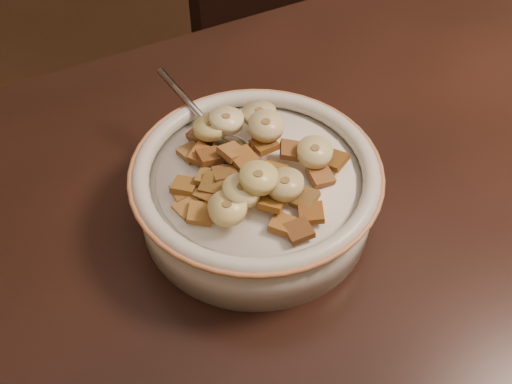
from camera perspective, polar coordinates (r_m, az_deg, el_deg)
chair at (r=1.22m, az=6.17°, el=13.04°), size 0.47×0.47×0.93m
cereal_bowl at (r=0.52m, az=0.00°, el=-0.34°), size 0.21×0.21×0.05m
milk at (r=0.50m, az=0.00°, el=1.58°), size 0.18×0.18×0.00m
spoon at (r=0.52m, az=-2.33°, el=4.07°), size 0.05×0.06×0.01m
cereal_square_0 at (r=0.46m, az=2.75°, el=-3.27°), size 0.03×0.03×0.01m
cereal_square_1 at (r=0.48m, az=1.80°, el=1.92°), size 0.03×0.03×0.01m
cereal_square_2 at (r=0.50m, az=0.84°, el=4.74°), size 0.02×0.02×0.01m
cereal_square_3 at (r=0.45m, az=4.30°, el=-3.87°), size 0.02×0.02×0.01m
cereal_square_4 at (r=0.51m, az=7.83°, el=3.18°), size 0.03×0.03×0.01m
cereal_square_5 at (r=0.47m, az=-4.67°, el=0.03°), size 0.03×0.03×0.01m
cereal_square_6 at (r=0.49m, az=6.49°, el=1.63°), size 0.02×0.02×0.01m
cereal_square_7 at (r=0.50m, az=0.77°, el=5.21°), size 0.03×0.03×0.01m
cereal_square_8 at (r=0.51m, az=-5.37°, el=3.69°), size 0.03×0.03×0.01m
cereal_square_9 at (r=0.49m, az=-2.36°, el=4.01°), size 0.02×0.02×0.01m
cereal_square_10 at (r=0.50m, az=-4.66°, el=3.59°), size 0.02×0.02×0.01m
cereal_square_11 at (r=0.48m, az=-3.10°, el=1.80°), size 0.02×0.03×0.01m
cereal_square_12 at (r=0.47m, az=4.87°, el=-0.63°), size 0.03×0.03×0.01m
cereal_square_13 at (r=0.47m, az=-6.88°, el=-1.44°), size 0.02×0.02×0.01m
cereal_square_14 at (r=0.46m, az=1.61°, el=-0.93°), size 0.03×0.03×0.01m
cereal_square_15 at (r=0.50m, az=3.58°, el=4.19°), size 0.03×0.03×0.01m
cereal_square_16 at (r=0.48m, az=-7.19°, el=0.08°), size 0.02×0.02×0.01m
cereal_square_17 at (r=0.53m, az=1.09°, el=5.97°), size 0.03×0.03×0.01m
cereal_square_18 at (r=0.48m, az=-4.73°, el=1.41°), size 0.03×0.03×0.01m
cereal_square_19 at (r=0.54m, az=-5.55°, el=5.93°), size 0.03×0.03×0.01m
cereal_square_20 at (r=0.46m, az=5.54°, el=-2.12°), size 0.03×0.03×0.01m
cereal_square_21 at (r=0.48m, az=-1.24°, el=3.38°), size 0.02×0.02×0.01m
cereal_square_22 at (r=0.52m, az=-6.50°, el=3.96°), size 0.02×0.02×0.01m
cereal_square_23 at (r=0.47m, az=-4.26°, el=0.84°), size 0.03×0.03×0.01m
cereal_square_24 at (r=0.46m, az=-5.58°, el=-2.14°), size 0.03×0.03×0.01m
cereal_square_25 at (r=0.48m, az=-7.15°, el=0.63°), size 0.03×0.03×0.01m
cereal_square_26 at (r=0.53m, az=-5.40°, el=5.76°), size 0.03×0.03×0.01m
banana_slice_0 at (r=0.46m, az=2.92°, el=0.78°), size 0.04×0.04×0.01m
banana_slice_1 at (r=0.53m, az=0.32°, el=7.83°), size 0.04×0.04×0.01m
banana_slice_2 at (r=0.51m, az=-2.98°, el=7.19°), size 0.04×0.04×0.01m
banana_slice_3 at (r=0.50m, az=5.89°, el=4.01°), size 0.03×0.03×0.01m
banana_slice_4 at (r=0.45m, az=-2.86°, el=-1.60°), size 0.03×0.03×0.01m
banana_slice_5 at (r=0.45m, az=0.24°, el=1.43°), size 0.03×0.03×0.01m
banana_slice_6 at (r=0.46m, az=-1.45°, el=0.13°), size 0.04×0.04×0.01m
banana_slice_7 at (r=0.52m, az=-4.55°, el=6.44°), size 0.03×0.04×0.01m
banana_slice_8 at (r=0.50m, az=1.01°, el=6.64°), size 0.04×0.04×0.01m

